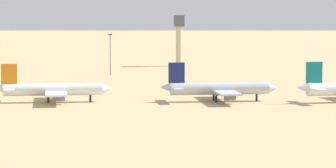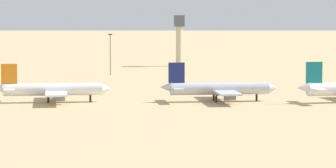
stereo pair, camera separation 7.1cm
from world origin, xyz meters
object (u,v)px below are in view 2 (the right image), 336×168
light_pole_mid (110,52)px  control_tower (179,35)px  parked_jet_navy_3 (218,89)px  parked_jet_orange_2 (52,90)px

light_pole_mid → control_tower: bearing=59.2°
parked_jet_navy_3 → control_tower: control_tower is taller
parked_jet_orange_2 → light_pole_mid: 111.78m
parked_jet_orange_2 → control_tower: (50.44, 165.99, 11.06)m
parked_jet_navy_3 → parked_jet_orange_2: bearing=175.7°
parked_jet_navy_3 → control_tower: size_ratio=1.55×
parked_jet_navy_3 → light_pole_mid: light_pole_mid is taller
control_tower → parked_jet_orange_2: bearing=-106.9°
light_pole_mid → parked_jet_orange_2: bearing=-98.9°
parked_jet_navy_3 → light_pole_mid: bearing=104.2°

